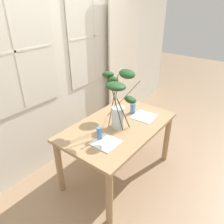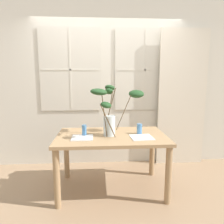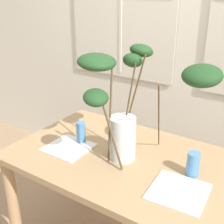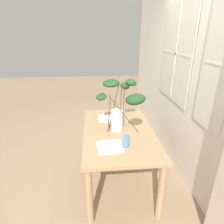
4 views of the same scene
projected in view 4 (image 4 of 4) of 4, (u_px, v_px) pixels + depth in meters
name	position (u px, v px, depth m)	size (l,w,h in m)	color
ground	(118.00, 177.00, 2.77)	(14.00, 14.00, 0.00)	#9E7F60
back_wall_with_windows	(200.00, 80.00, 2.31)	(5.99, 0.14, 2.81)	silver
dining_table	(118.00, 138.00, 2.51)	(1.45, 0.89, 0.77)	tan
vase_with_branches	(120.00, 104.00, 2.30)	(0.79, 0.56, 0.68)	silver
drinking_glass_blue_left	(115.00, 114.00, 2.77)	(0.06, 0.06, 0.15)	#4C84BC
drinking_glass_blue_right	(126.00, 141.00, 2.09)	(0.07, 0.07, 0.14)	#4C84BC
plate_square_left	(108.00, 118.00, 2.80)	(0.27, 0.27, 0.01)	white
plate_square_right	(110.00, 147.00, 2.11)	(0.28, 0.28, 0.01)	white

